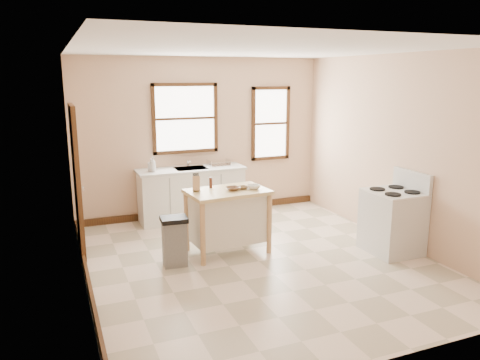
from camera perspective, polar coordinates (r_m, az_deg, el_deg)
name	(u,v)px	position (r m, az deg, el deg)	size (l,w,h in m)	color
floor	(259,261)	(6.49, 2.31, -9.87)	(5.00, 5.00, 0.00)	beige
ceiling	(261,49)	(6.00, 2.56, 15.66)	(5.00, 5.00, 0.00)	white
wall_back	(202,137)	(8.40, -4.69, 5.19)	(4.50, 0.04, 2.80)	tan
wall_left	(78,174)	(5.56, -19.17, 0.71)	(0.04, 5.00, 2.80)	tan
wall_right	(398,150)	(7.31, 18.73, 3.45)	(0.04, 5.00, 2.80)	tan
window_main	(185,118)	(8.26, -6.69, 7.46)	(1.17, 0.06, 1.22)	#3B1F10
window_side	(271,124)	(8.86, 3.74, 6.89)	(0.77, 0.06, 1.37)	#3B1F10
door_left	(77,180)	(6.91, -19.27, -0.05)	(0.06, 0.90, 2.10)	#3B1F10
baseboard_back	(204,210)	(8.65, -4.47, -3.67)	(4.50, 0.04, 0.12)	#3B1F10
baseboard_left	(89,284)	(5.97, -17.93, -11.95)	(0.04, 5.00, 0.12)	#3B1F10
sink_counter	(191,194)	(8.21, -5.94, -1.69)	(1.86, 0.62, 0.92)	silver
faucet	(188,160)	(8.26, -6.38, 2.43)	(0.03, 0.03, 0.22)	silver
soap_bottle_a	(153,164)	(7.86, -10.57, 1.89)	(0.10, 0.10, 0.25)	#B2B2B2
soap_bottle_b	(151,165)	(7.92, -10.80, 1.80)	(0.09, 0.10, 0.21)	#B2B2B2
dish_rack	(219,163)	(8.29, -2.61, 2.09)	(0.39, 0.29, 0.10)	silver
kitchen_island	(228,221)	(6.68, -1.51, -5.04)	(1.11, 0.71, 0.91)	tan
knife_block	(196,184)	(6.50, -5.34, -0.50)	(0.10, 0.10, 0.20)	tan
pepper_grinder	(211,183)	(6.67, -3.59, -0.34)	(0.04, 0.04, 0.15)	#401D11
bowl_a	(233,189)	(6.53, -0.85, -1.06)	(0.19, 0.19, 0.05)	brown
bowl_b	(243,188)	(6.61, 0.40, -0.93)	(0.15, 0.15, 0.04)	brown
bowl_c	(254,187)	(6.61, 1.69, -0.85)	(0.18, 0.18, 0.06)	white
trash_bin	(175,241)	(6.30, -7.98, -7.41)	(0.34, 0.29, 0.67)	#5C5D5B
gas_stove	(393,213)	(6.98, 18.14, -3.80)	(0.72, 0.73, 1.16)	silver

